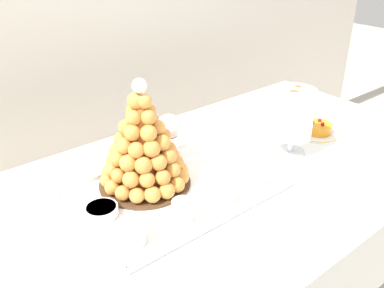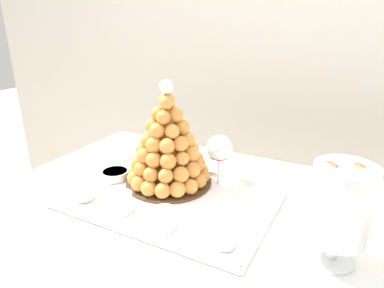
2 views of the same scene
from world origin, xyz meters
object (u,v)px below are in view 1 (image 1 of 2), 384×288
at_px(macaron_goblet, 295,114).
at_px(fruit_tart_plate, 317,130).
at_px(dessert_cup_mid_right, 261,175).
at_px(wine_glass, 169,128).
at_px(creme_brulee_ramekin, 102,210).
at_px(dessert_cup_mid_left, 183,211).
at_px(dessert_cup_centre, 225,194).
at_px(serving_tray, 177,190).
at_px(dessert_cup_left, 134,233).
at_px(croquembouche, 143,147).

height_order(macaron_goblet, fruit_tart_plate, macaron_goblet).
distance_m(dessert_cup_mid_right, fruit_tart_plate, 0.44).
height_order(dessert_cup_mid_right, wine_glass, wine_glass).
xyz_separation_m(creme_brulee_ramekin, wine_glass, (0.32, 0.12, 0.10)).
bearing_deg(dessert_cup_mid_left, fruit_tart_plate, 7.81).
xyz_separation_m(dessert_cup_centre, dessert_cup_mid_right, (0.16, 0.01, -0.00)).
xyz_separation_m(serving_tray, dessert_cup_mid_left, (-0.08, -0.12, 0.03)).
distance_m(dessert_cup_left, fruit_tart_plate, 0.88).
xyz_separation_m(serving_tray, dessert_cup_centre, (0.07, -0.13, 0.03)).
distance_m(creme_brulee_ramekin, fruit_tart_plate, 0.88).
bearing_deg(serving_tray, fruit_tart_plate, -2.12).
relative_size(dessert_cup_mid_right, creme_brulee_ramekin, 0.64).
distance_m(dessert_cup_left, dessert_cup_centre, 0.29).
relative_size(dessert_cup_left, dessert_cup_centre, 0.97).
distance_m(dessert_cup_centre, wine_glass, 0.30).
height_order(croquembouche, dessert_cup_left, croquembouche).
relative_size(dessert_cup_centre, creme_brulee_ramekin, 0.68).
distance_m(croquembouche, dessert_cup_centre, 0.27).
bearing_deg(croquembouche, dessert_cup_centre, -60.93).
bearing_deg(dessert_cup_left, dessert_cup_mid_right, -0.81).
relative_size(serving_tray, dessert_cup_mid_left, 10.04).
bearing_deg(creme_brulee_ramekin, dessert_cup_left, -86.86).
distance_m(macaron_goblet, fruit_tart_plate, 0.23).
height_order(creme_brulee_ramekin, fruit_tart_plate, fruit_tart_plate).
bearing_deg(dessert_cup_centre, wine_glass, 85.66).
height_order(dessert_cup_left, creme_brulee_ramekin, dessert_cup_left).
xyz_separation_m(dessert_cup_mid_right, wine_glass, (-0.14, 0.28, 0.09)).
distance_m(serving_tray, dessert_cup_centre, 0.15).
xyz_separation_m(dessert_cup_centre, fruit_tart_plate, (0.58, 0.11, -0.02)).
height_order(serving_tray, dessert_cup_left, dessert_cup_left).
bearing_deg(wine_glass, dessert_cup_left, -138.74).
height_order(croquembouche, dessert_cup_mid_right, croquembouche).
xyz_separation_m(dessert_cup_left, wine_glass, (0.31, 0.27, 0.09)).
distance_m(dessert_cup_mid_left, creme_brulee_ramekin, 0.22).
bearing_deg(dessert_cup_left, fruit_tart_plate, 6.18).
xyz_separation_m(dessert_cup_left, dessert_cup_centre, (0.29, -0.01, -0.00)).
xyz_separation_m(dessert_cup_centre, creme_brulee_ramekin, (-0.30, 0.17, -0.01)).
xyz_separation_m(serving_tray, dessert_cup_left, (-0.22, -0.12, 0.03)).
bearing_deg(macaron_goblet, dessert_cup_mid_right, -162.82).
xyz_separation_m(serving_tray, croquembouche, (-0.05, 0.08, 0.13)).
height_order(dessert_cup_mid_right, creme_brulee_ramekin, dessert_cup_mid_right).
relative_size(dessert_cup_centre, dessert_cup_mid_right, 1.07).
bearing_deg(croquembouche, dessert_cup_mid_left, -95.69).
xyz_separation_m(dessert_cup_left, fruit_tart_plate, (0.87, 0.09, -0.02)).
xyz_separation_m(dessert_cup_left, dessert_cup_mid_left, (0.15, -0.00, -0.00)).
distance_m(dessert_cup_mid_left, dessert_cup_mid_right, 0.30).
relative_size(dessert_cup_left, dessert_cup_mid_left, 1.00).
bearing_deg(serving_tray, wine_glass, 60.03).
height_order(serving_tray, macaron_goblet, macaron_goblet).
height_order(serving_tray, dessert_cup_mid_left, dessert_cup_mid_left).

